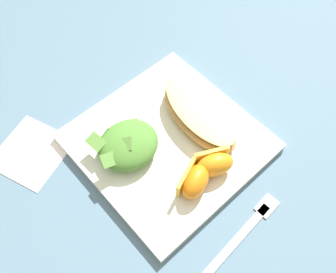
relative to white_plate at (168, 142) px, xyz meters
The scene contains 8 objects.
ground 0.01m from the white_plate, ahead, with size 3.00×3.00×0.00m, color slate.
white_plate is the anchor object (origin of this frame).
cheesy_pizza_bread 0.07m from the white_plate, ahead, with size 0.10×0.18×0.04m.
green_salad_pile 0.07m from the white_plate, 155.93° to the left, with size 0.11×0.09×0.05m.
orange_wedge_front 0.10m from the white_plate, 106.65° to the right, with size 0.07×0.06×0.04m.
orange_wedge_middle 0.09m from the white_plate, 79.28° to the right, with size 0.07×0.06×0.04m.
paper_napkin 0.23m from the white_plate, 141.81° to the left, with size 0.11×0.11×0.00m, color white.
metal_fork 0.19m from the white_plate, 96.01° to the right, with size 0.19×0.03×0.01m.
Camera 1 is at (-0.20, -0.22, 0.54)m, focal length 38.05 mm.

